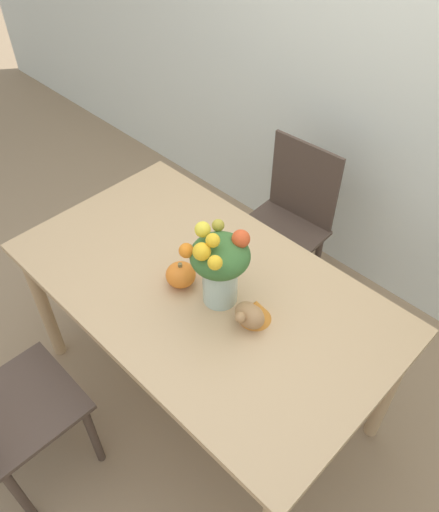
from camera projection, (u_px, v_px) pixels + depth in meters
name	position (u px, v px, depth m)	size (l,w,h in m)	color
ground_plane	(205.00, 388.00, 2.49)	(12.00, 12.00, 0.00)	#8E7556
wall_back	(403.00, 45.00, 2.18)	(8.00, 0.06, 2.70)	silver
dining_table	(202.00, 300.00, 2.02)	(1.54, 0.89, 0.77)	tan
flower_vase	(219.00, 266.00, 1.77)	(0.22, 0.22, 0.35)	#B2CCBC
pumpkin	(181.00, 275.00, 1.92)	(0.12, 0.12, 0.11)	orange
turkey_figurine	(253.00, 312.00, 1.79)	(0.12, 0.16, 0.10)	#A87A4C
dining_chair_near_window	(285.00, 225.00, 2.64)	(0.44, 0.44, 0.91)	#47382D
dining_chair_far_side	(1.00, 415.00, 1.87)	(0.42, 0.42, 0.91)	#47382D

